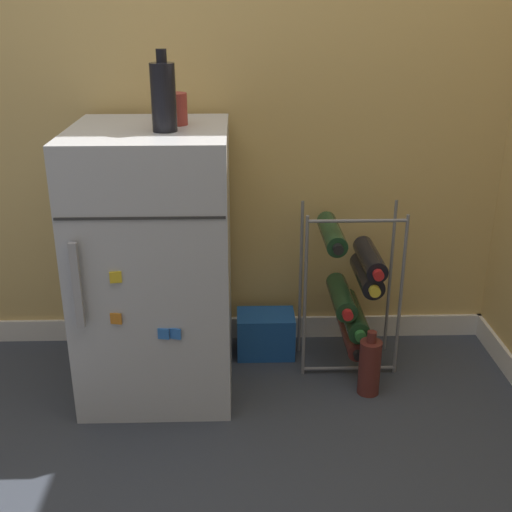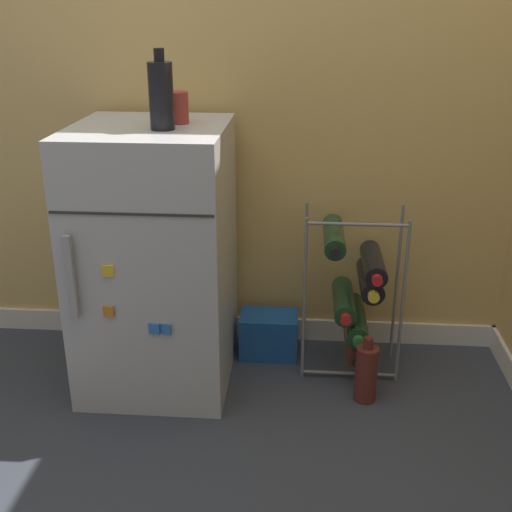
% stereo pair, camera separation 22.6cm
% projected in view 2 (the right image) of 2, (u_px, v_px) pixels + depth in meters
% --- Properties ---
extents(ground_plane, '(14.00, 14.00, 0.00)m').
position_uv_depth(ground_plane, '(221.00, 423.00, 2.13)').
color(ground_plane, '#333842').
extents(wall_back, '(7.07, 0.07, 2.50)m').
position_uv_depth(wall_back, '(237.00, 20.00, 2.25)').
color(wall_back, tan).
rests_on(wall_back, ground_plane).
extents(mini_fridge, '(0.51, 0.57, 0.93)m').
position_uv_depth(mini_fridge, '(156.00, 258.00, 2.24)').
color(mini_fridge, '#B7BABF').
rests_on(mini_fridge, ground_plane).
extents(wine_rack, '(0.36, 0.33, 0.62)m').
position_uv_depth(wine_rack, '(355.00, 291.00, 2.34)').
color(wine_rack, slate).
rests_on(wine_rack, ground_plane).
extents(soda_box, '(0.22, 0.15, 0.17)m').
position_uv_depth(soda_box, '(269.00, 334.00, 2.52)').
color(soda_box, '#194C9E').
rests_on(soda_box, ground_plane).
extents(fridge_top_cup, '(0.08, 0.08, 0.10)m').
position_uv_depth(fridge_top_cup, '(176.00, 108.00, 2.10)').
color(fridge_top_cup, maroon).
rests_on(fridge_top_cup, mini_fridge).
extents(fridge_top_bottle, '(0.08, 0.08, 0.24)m').
position_uv_depth(fridge_top_bottle, '(161.00, 95.00, 1.97)').
color(fridge_top_bottle, black).
rests_on(fridge_top_bottle, mini_fridge).
extents(loose_bottle_floor, '(0.08, 0.08, 0.24)m').
position_uv_depth(loose_bottle_floor, '(366.00, 373.00, 2.22)').
color(loose_bottle_floor, '#56231E').
rests_on(loose_bottle_floor, ground_plane).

